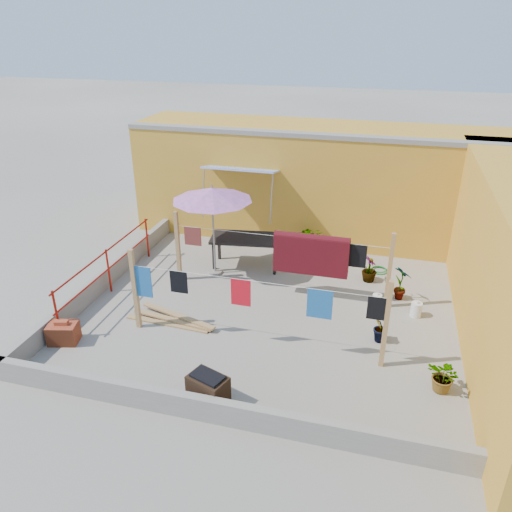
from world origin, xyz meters
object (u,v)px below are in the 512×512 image
(patio_umbrella, at_px, (212,195))
(white_basin, at_px, (213,389))
(brick_stack, at_px, (63,333))
(water_jug_b, at_px, (377,300))
(green_hose, at_px, (379,270))
(brazier, at_px, (208,389))
(water_jug_a, at_px, (416,309))
(outdoor_table, at_px, (246,240))
(plant_back_a, at_px, (308,239))

(patio_umbrella, bearing_deg, white_basin, -71.01)
(brick_stack, height_order, water_jug_b, brick_stack)
(brick_stack, bearing_deg, white_basin, -10.36)
(water_jug_b, relative_size, green_hose, 0.74)
(brazier, bearing_deg, white_basin, 94.02)
(water_jug_a, distance_m, water_jug_b, 0.87)
(brazier, bearing_deg, green_hose, 65.94)
(outdoor_table, bearing_deg, white_basin, -80.55)
(outdoor_table, relative_size, water_jug_b, 5.62)
(white_basin, distance_m, water_jug_a, 4.90)
(green_hose, bearing_deg, water_jug_b, -89.36)
(patio_umbrella, distance_m, white_basin, 4.96)
(outdoor_table, relative_size, brazier, 2.51)
(outdoor_table, distance_m, green_hose, 3.53)
(white_basin, bearing_deg, brick_stack, 169.64)
(patio_umbrella, relative_size, brazier, 3.11)
(outdoor_table, bearing_deg, brazier, -80.85)
(white_basin, xyz_separation_m, water_jug_b, (2.61, 3.68, 0.11))
(green_hose, bearing_deg, brazier, -114.06)
(green_hose, bearing_deg, water_jug_a, -66.53)
(patio_umbrella, xyz_separation_m, outdoor_table, (0.66, 0.58, -1.35))
(water_jug_b, bearing_deg, brazier, -123.16)
(water_jug_b, distance_m, green_hose, 1.79)
(brazier, height_order, white_basin, brazier)
(brick_stack, height_order, white_basin, brick_stack)
(patio_umbrella, bearing_deg, brick_stack, -117.98)
(white_basin, bearing_deg, outdoor_table, 99.45)
(water_jug_a, xyz_separation_m, green_hose, (-0.87, 2.00, -0.14))
(green_hose, xyz_separation_m, plant_back_a, (-1.97, 0.64, 0.37))
(white_basin, bearing_deg, green_hose, 64.66)
(brazier, xyz_separation_m, green_hose, (2.57, 5.76, -0.25))
(brick_stack, bearing_deg, plant_back_a, 53.81)
(water_jug_b, height_order, plant_back_a, plant_back_a)
(outdoor_table, xyz_separation_m, water_jug_a, (4.26, -1.37, -0.59))
(brazier, bearing_deg, outdoor_table, 99.15)
(brazier, distance_m, water_jug_b, 4.74)
(brick_stack, xyz_separation_m, water_jug_a, (6.86, 2.85, -0.05))
(plant_back_a, bearing_deg, brazier, -95.35)
(green_hose, distance_m, plant_back_a, 2.11)
(patio_umbrella, distance_m, water_jug_b, 4.56)
(white_basin, bearing_deg, water_jug_a, 45.11)
(outdoor_table, xyz_separation_m, brazier, (0.83, -5.13, -0.47))
(water_jug_a, height_order, water_jug_b, water_jug_a)
(patio_umbrella, xyz_separation_m, brazier, (1.49, -4.55, -1.82))
(brick_stack, distance_m, water_jug_b, 6.74)
(brick_stack, relative_size, white_basin, 1.51)
(outdoor_table, height_order, plant_back_a, outdoor_table)
(patio_umbrella, height_order, water_jug_a, patio_umbrella)
(brick_stack, height_order, brazier, brazier)
(outdoor_table, height_order, water_jug_a, outdoor_table)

